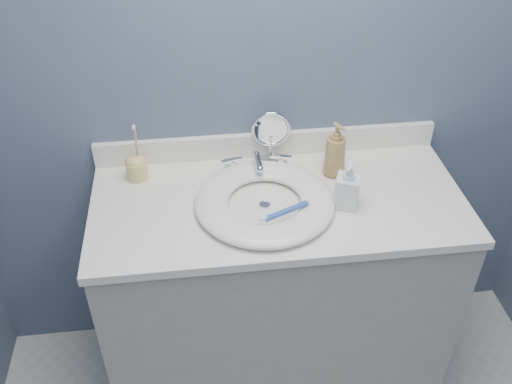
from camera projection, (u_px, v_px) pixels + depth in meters
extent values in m
cube|color=#4C5F72|center=(268.00, 72.00, 1.88)|extent=(2.20, 0.02, 2.40)
cube|color=#A4A196|center=(276.00, 294.00, 2.14)|extent=(1.20, 0.55, 0.85)
cube|color=white|center=(278.00, 203.00, 1.87)|extent=(1.22, 0.57, 0.03)
cube|color=white|center=(267.00, 144.00, 2.04)|extent=(1.22, 0.02, 0.09)
cylinder|color=silver|center=(265.00, 205.00, 1.83)|extent=(0.04, 0.04, 0.01)
cube|color=silver|center=(257.00, 167.00, 1.99)|extent=(0.22, 0.05, 0.01)
cylinder|color=silver|center=(257.00, 160.00, 1.98)|extent=(0.03, 0.03, 0.06)
cylinder|color=silver|center=(258.00, 161.00, 1.92)|extent=(0.02, 0.09, 0.02)
sphere|color=silver|center=(260.00, 169.00, 1.89)|extent=(0.03, 0.03, 0.03)
cylinder|color=silver|center=(232.00, 165.00, 1.97)|extent=(0.02, 0.02, 0.03)
cube|color=silver|center=(232.00, 160.00, 1.96)|extent=(0.08, 0.03, 0.01)
cylinder|color=silver|center=(281.00, 162.00, 1.99)|extent=(0.02, 0.02, 0.03)
cube|color=silver|center=(281.00, 157.00, 1.98)|extent=(0.08, 0.03, 0.01)
cylinder|color=silver|center=(270.00, 160.00, 2.03)|extent=(0.08, 0.08, 0.01)
cylinder|color=silver|center=(271.00, 148.00, 2.00)|extent=(0.01, 0.01, 0.10)
torus|color=silver|center=(271.00, 129.00, 1.95)|extent=(0.14, 0.02, 0.14)
cylinder|color=white|center=(271.00, 129.00, 1.95)|extent=(0.11, 0.01, 0.11)
imported|color=#9F8147|center=(335.00, 150.00, 1.91)|extent=(0.10, 0.10, 0.20)
imported|color=silver|center=(348.00, 185.00, 1.79)|extent=(0.10, 0.10, 0.16)
cylinder|color=#E2CA71|center=(137.00, 170.00, 1.93)|extent=(0.07, 0.07, 0.07)
ellipsoid|color=#E2CA71|center=(136.00, 162.00, 1.91)|extent=(0.07, 0.06, 0.04)
cylinder|color=tan|center=(137.00, 146.00, 1.87)|extent=(0.01, 0.02, 0.14)
cube|color=white|center=(134.00, 127.00, 1.83)|extent=(0.01, 0.02, 0.01)
cube|color=#3155B1|center=(287.00, 211.00, 1.74)|extent=(0.15, 0.08, 0.01)
cube|color=white|center=(263.00, 218.00, 1.70)|extent=(0.03, 0.02, 0.01)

